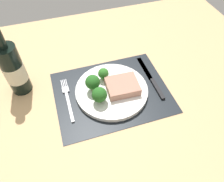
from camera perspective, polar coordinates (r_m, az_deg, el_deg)
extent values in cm
cube|color=tan|center=(78.92, -0.09, -1.02)|extent=(140.00, 110.00, 3.00)
cube|color=black|center=(77.64, -0.09, -0.26)|extent=(40.19, 31.41, 0.30)
cylinder|color=white|center=(76.91, -0.09, 0.19)|extent=(25.74, 25.74, 1.60)
cube|color=tan|center=(75.31, 2.75, 1.32)|extent=(11.36, 9.81, 2.90)
cylinder|color=#6B994C|center=(79.13, -2.25, 3.53)|extent=(1.65, 1.65, 1.22)
sphere|color=#2D6B23|center=(77.51, -2.30, 4.67)|extent=(3.86, 3.86, 3.86)
cylinder|color=#5B8942|center=(72.49, -3.23, -2.38)|extent=(1.38, 1.38, 1.29)
sphere|color=#235B1E|center=(70.27, -3.33, -0.98)|extent=(5.12, 5.12, 5.12)
cylinder|color=#6B994C|center=(75.58, -4.98, 0.76)|extent=(1.79, 1.79, 1.86)
sphere|color=#235B1E|center=(73.26, -5.14, 2.34)|extent=(5.09, 5.09, 5.09)
cube|color=silver|center=(74.68, -11.18, -3.99)|extent=(1.00, 13.00, 0.50)
cube|color=silver|center=(79.64, -12.18, 0.38)|extent=(2.40, 2.60, 0.40)
cube|color=silver|center=(81.75, -13.15, 1.81)|extent=(0.30, 3.60, 0.35)
cube|color=silver|center=(81.74, -12.74, 1.91)|extent=(0.30, 3.60, 0.35)
cube|color=silver|center=(81.73, -12.34, 2.01)|extent=(0.30, 3.60, 0.35)
cube|color=silver|center=(81.73, -11.93, 2.11)|extent=(0.30, 3.60, 0.35)
cube|color=black|center=(79.67, 11.91, 0.64)|extent=(1.40, 10.00, 0.80)
cube|color=silver|center=(86.62, 8.66, 6.06)|extent=(1.80, 13.00, 0.30)
cylinder|color=black|center=(79.08, -24.47, 5.07)|extent=(7.01, 7.01, 18.83)
cylinder|color=beige|center=(79.68, -24.26, 4.60)|extent=(7.15, 7.15, 6.59)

